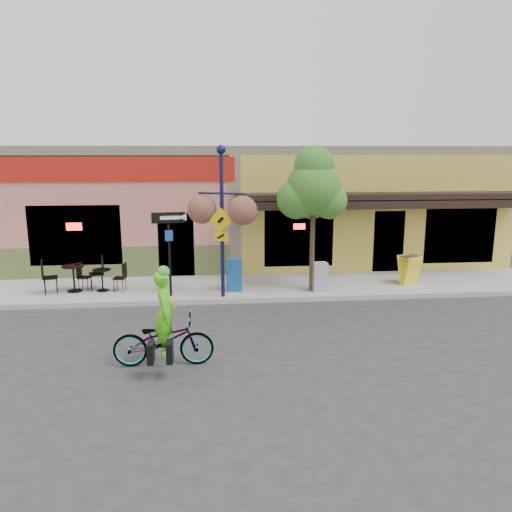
{
  "coord_description": "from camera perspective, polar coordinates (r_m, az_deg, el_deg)",
  "views": [
    {
      "loc": [
        -1.87,
        -13.33,
        4.31
      ],
      "look_at": [
        -0.56,
        0.5,
        1.4
      ],
      "focal_mm": 35.0,
      "sensor_mm": 36.0,
      "label": 1
    }
  ],
  "objects": [
    {
      "name": "cyclist_rider",
      "position": [
        10.38,
        -10.32,
        -7.73
      ],
      "size": [
        0.42,
        0.64,
        1.74
      ],
      "primitive_type": "imported",
      "rotation": [
        0.0,
        0.0,
        1.57
      ],
      "color": "#50D916",
      "rests_on": "ground"
    },
    {
      "name": "cafe_set_right",
      "position": [
        15.85,
        -17.19,
        -2.3
      ],
      "size": [
        1.56,
        0.97,
        0.87
      ],
      "primitive_type": null,
      "rotation": [
        0.0,
        0.0,
        -0.17
      ],
      "color": "black",
      "rests_on": "sidewalk"
    },
    {
      "name": "building",
      "position": [
        21.02,
        -0.27,
        6.21
      ],
      "size": [
        18.2,
        8.2,
        4.5
      ],
      "primitive_type": null,
      "color": "#C46E61",
      "rests_on": "ground"
    },
    {
      "name": "lamp_post",
      "position": [
        14.25,
        -3.9,
        3.81
      ],
      "size": [
        1.5,
        0.99,
        4.36
      ],
      "primitive_type": null,
      "rotation": [
        0.0,
        0.0,
        -0.34
      ],
      "color": "#111538",
      "rests_on": "sidewalk"
    },
    {
      "name": "newspaper_box_blue",
      "position": [
        15.2,
        -2.53,
        -2.15
      ],
      "size": [
        0.47,
        0.42,
        0.98
      ],
      "primitive_type": null,
      "rotation": [
        0.0,
        0.0,
        0.06
      ],
      "color": "#164C87",
      "rests_on": "sidewalk"
    },
    {
      "name": "sidewalk",
      "position": [
        16.02,
        1.51,
        -3.51
      ],
      "size": [
        24.0,
        3.0,
        0.15
      ],
      "primitive_type": "cube",
      "color": "#9E9B93",
      "rests_on": "ground"
    },
    {
      "name": "bicycle",
      "position": [
        10.5,
        -10.53,
        -9.45
      ],
      "size": [
        2.05,
        0.72,
        1.07
      ],
      "primitive_type": "imported",
      "rotation": [
        0.0,
        0.0,
        1.57
      ],
      "color": "maroon",
      "rests_on": "ground"
    },
    {
      "name": "newspaper_box_grey",
      "position": [
        15.24,
        7.31,
        -2.38
      ],
      "size": [
        0.43,
        0.39,
        0.89
      ],
      "primitive_type": null,
      "rotation": [
        0.0,
        0.0,
        0.04
      ],
      "color": "#A2A2A2",
      "rests_on": "sidewalk"
    },
    {
      "name": "one_way_sign",
      "position": [
        14.67,
        -9.85,
        0.16
      ],
      "size": [
        0.97,
        0.33,
        2.48
      ],
      "primitive_type": null,
      "rotation": [
        0.0,
        0.0,
        0.13
      ],
      "color": "black",
      "rests_on": "sidewalk"
    },
    {
      "name": "sandwich_board",
      "position": [
        16.54,
        17.5,
        -1.62
      ],
      "size": [
        0.68,
        0.59,
        0.94
      ],
      "primitive_type": null,
      "rotation": [
        0.0,
        0.0,
        0.39
      ],
      "color": "yellow",
      "rests_on": "sidewalk"
    },
    {
      "name": "cafe_set_left",
      "position": [
        16.03,
        -20.13,
        -2.01
      ],
      "size": [
        1.92,
        1.31,
        1.05
      ],
      "primitive_type": null,
      "rotation": [
        0.0,
        0.0,
        0.27
      ],
      "color": "black",
      "rests_on": "sidewalk"
    },
    {
      "name": "curb",
      "position": [
        14.63,
        2.19,
        -5.0
      ],
      "size": [
        24.0,
        0.12,
        0.15
      ],
      "primitive_type": "cube",
      "color": "#A8A59E",
      "rests_on": "ground"
    },
    {
      "name": "street_tree",
      "position": [
        14.97,
        6.52,
        4.25
      ],
      "size": [
        2.01,
        2.01,
        4.41
      ],
      "primitive_type": null,
      "rotation": [
        0.0,
        0.0,
        0.18
      ],
      "color": "#3D7A26",
      "rests_on": "sidewalk"
    },
    {
      "name": "ground",
      "position": [
        14.14,
        2.48,
        -5.93
      ],
      "size": [
        90.0,
        90.0,
        0.0
      ],
      "primitive_type": "plane",
      "color": "#2D2D30",
      "rests_on": "ground"
    }
  ]
}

